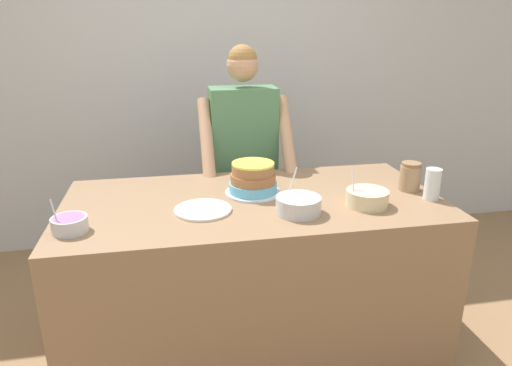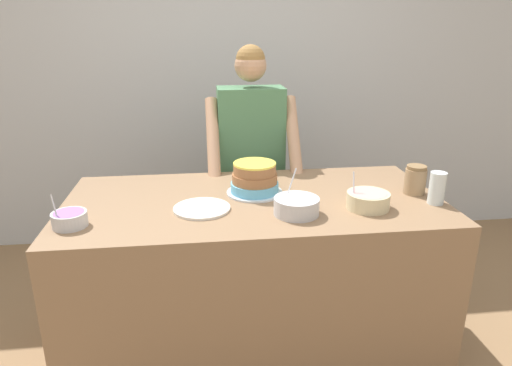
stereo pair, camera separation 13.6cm
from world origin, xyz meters
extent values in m
cube|color=silver|center=(0.00, 1.97, 1.30)|extent=(10.00, 0.05, 2.60)
cube|color=#8C6B4C|center=(0.00, 0.45, 0.44)|extent=(1.86, 0.91, 0.89)
cylinder|color=#2D2D38|center=(-0.03, 1.14, 0.38)|extent=(0.12, 0.12, 0.77)
cylinder|color=#2D2D38|center=(0.15, 1.14, 0.38)|extent=(0.12, 0.12, 0.77)
cube|color=#4C7F56|center=(0.06, 1.14, 1.06)|extent=(0.41, 0.22, 0.58)
cylinder|color=tan|center=(-0.18, 0.98, 1.05)|extent=(0.07, 0.37, 0.49)
cylinder|color=tan|center=(0.30, 0.98, 1.05)|extent=(0.07, 0.37, 0.49)
sphere|color=tan|center=(0.06, 1.14, 1.47)|extent=(0.19, 0.19, 0.19)
sphere|color=olive|center=(0.06, 1.14, 1.51)|extent=(0.18, 0.18, 0.18)
cylinder|color=silver|center=(0.01, 0.53, 0.89)|extent=(0.29, 0.29, 0.01)
cylinder|color=#60B7E0|center=(0.01, 0.53, 0.92)|extent=(0.24, 0.24, 0.05)
cylinder|color=#9E663D|center=(0.01, 0.53, 0.97)|extent=(0.23, 0.23, 0.05)
cylinder|color=#9E663D|center=(0.01, 0.53, 1.02)|extent=(0.21, 0.21, 0.05)
cylinder|color=#F2DB4C|center=(0.01, 0.53, 1.04)|extent=(0.21, 0.21, 0.01)
cylinder|color=silver|center=(0.17, 0.24, 0.93)|extent=(0.21, 0.21, 0.08)
cylinder|color=white|center=(0.17, 0.24, 0.96)|extent=(0.18, 0.18, 0.01)
cylinder|color=silver|center=(0.15, 0.31, 0.99)|extent=(0.07, 0.03, 0.19)
cylinder|color=silver|center=(-0.82, 0.22, 0.92)|extent=(0.15, 0.15, 0.06)
cylinder|color=#9E66B7|center=(-0.82, 0.22, 0.94)|extent=(0.13, 0.13, 0.01)
cylinder|color=silver|center=(-0.86, 0.19, 0.97)|extent=(0.04, 0.06, 0.14)
cylinder|color=beige|center=(0.52, 0.27, 0.92)|extent=(0.20, 0.20, 0.08)
cylinder|color=pink|center=(0.52, 0.27, 0.96)|extent=(0.17, 0.17, 0.01)
cylinder|color=silver|center=(0.45, 0.28, 0.98)|extent=(0.02, 0.07, 0.16)
cylinder|color=silver|center=(0.86, 0.29, 0.96)|extent=(0.08, 0.08, 0.16)
cylinder|color=white|center=(-0.26, 0.34, 0.89)|extent=(0.27, 0.27, 0.01)
cylinder|color=#9E7F5B|center=(0.82, 0.43, 0.95)|extent=(0.11, 0.11, 0.13)
cylinder|color=olive|center=(0.82, 0.43, 1.03)|extent=(0.10, 0.10, 0.02)
camera|label=1|loc=(-0.38, -1.62, 1.70)|focal=32.00mm
camera|label=2|loc=(-0.25, -1.64, 1.70)|focal=32.00mm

